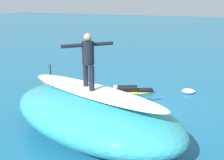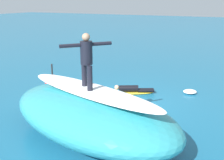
{
  "view_description": "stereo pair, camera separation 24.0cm",
  "coord_description": "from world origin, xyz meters",
  "px_view_note": "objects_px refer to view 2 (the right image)",
  "views": [
    {
      "loc": [
        -4.18,
        9.59,
        3.97
      ],
      "look_at": [
        0.06,
        0.82,
        1.17
      ],
      "focal_mm": 45.2,
      "sensor_mm": 36.0,
      "label": 1
    },
    {
      "loc": [
        -4.4,
        9.48,
        3.97
      ],
      "look_at": [
        0.06,
        0.82,
        1.17
      ],
      "focal_mm": 45.2,
      "sensor_mm": 36.0,
      "label": 2
    }
  ],
  "objects_px": {
    "buoy_marker": "(53,82)",
    "surfer_riding": "(86,57)",
    "surfer_paddling": "(131,89)",
    "surfboard_paddling": "(128,93)",
    "surfboard_riding": "(87,90)"
  },
  "relations": [
    {
      "from": "surfer_paddling",
      "to": "surfboard_paddling",
      "type": "bearing_deg",
      "value": 0.0
    },
    {
      "from": "surfer_riding",
      "to": "surfboard_riding",
      "type": "bearing_deg",
      "value": -51.16
    },
    {
      "from": "surfer_paddling",
      "to": "surfboard_riding",
      "type": "bearing_deg",
      "value": 65.9
    },
    {
      "from": "surfer_riding",
      "to": "surfboard_paddling",
      "type": "height_order",
      "value": "surfer_riding"
    },
    {
      "from": "surfer_paddling",
      "to": "buoy_marker",
      "type": "relative_size",
      "value": 1.34
    },
    {
      "from": "surfer_paddling",
      "to": "buoy_marker",
      "type": "distance_m",
      "value": 3.57
    },
    {
      "from": "buoy_marker",
      "to": "surfer_paddling",
      "type": "bearing_deg",
      "value": -160.96
    },
    {
      "from": "surfer_riding",
      "to": "surfer_paddling",
      "type": "height_order",
      "value": "surfer_riding"
    },
    {
      "from": "surfer_riding",
      "to": "surfer_paddling",
      "type": "distance_m",
      "value": 4.75
    },
    {
      "from": "surfer_paddling",
      "to": "surfer_riding",
      "type": "bearing_deg",
      "value": 65.9
    },
    {
      "from": "surfboard_paddling",
      "to": "surfer_paddling",
      "type": "xyz_separation_m",
      "value": [
        -0.11,
        -0.06,
        0.17
      ]
    },
    {
      "from": "surfer_riding",
      "to": "surfboard_paddling",
      "type": "xyz_separation_m",
      "value": [
        0.5,
        -4.13,
        -2.37
      ]
    },
    {
      "from": "surfboard_paddling",
      "to": "buoy_marker",
      "type": "relative_size",
      "value": 1.82
    },
    {
      "from": "surfboard_riding",
      "to": "surfer_riding",
      "type": "relative_size",
      "value": 1.28
    },
    {
      "from": "buoy_marker",
      "to": "surfer_riding",
      "type": "bearing_deg",
      "value": 141.19
    }
  ]
}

